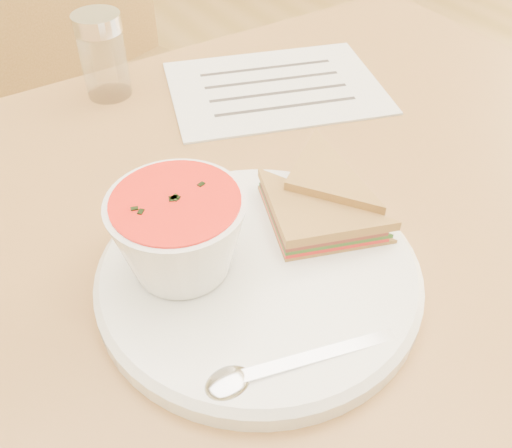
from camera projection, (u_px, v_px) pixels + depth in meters
dining_table at (260, 387)px, 0.85m from camera, size 1.00×0.70×0.75m
chair_far at (148, 106)px, 1.21m from camera, size 0.56×0.56×0.99m
plate at (259, 276)px, 0.50m from camera, size 0.35×0.35×0.02m
soup_bowl at (180, 238)px, 0.47m from camera, size 0.14×0.14×0.08m
sandwich_half_a at (286, 254)px, 0.49m from camera, size 0.13×0.13×0.03m
sandwich_half_b at (284, 195)px, 0.53m from camera, size 0.13×0.13×0.03m
spoon at (297, 363)px, 0.42m from camera, size 0.19×0.08×0.01m
paper_menu at (275, 87)px, 0.76m from camera, size 0.33×0.28×0.00m
condiment_shaker at (103, 56)px, 0.71m from camera, size 0.07×0.07×0.11m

